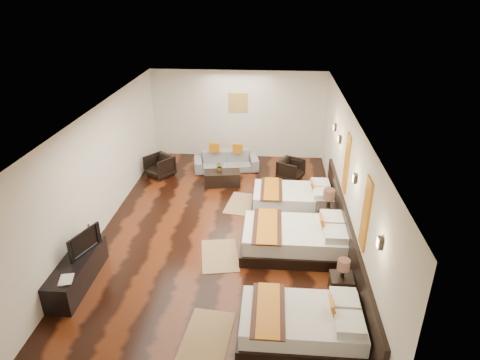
# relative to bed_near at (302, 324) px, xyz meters

# --- Properties ---
(floor) EXTENTS (5.50, 9.50, 0.01)m
(floor) POSITION_rel_bed_near_xyz_m (-1.70, 3.03, -0.27)
(floor) COLOR black
(floor) RESTS_ON ground
(ceiling) EXTENTS (5.50, 9.50, 0.01)m
(ceiling) POSITION_rel_bed_near_xyz_m (-1.70, 3.03, 2.53)
(ceiling) COLOR white
(ceiling) RESTS_ON floor
(back_wall) EXTENTS (5.50, 0.01, 2.80)m
(back_wall) POSITION_rel_bed_near_xyz_m (-1.70, 7.78, 1.13)
(back_wall) COLOR silver
(back_wall) RESTS_ON floor
(left_wall) EXTENTS (0.01, 9.50, 2.80)m
(left_wall) POSITION_rel_bed_near_xyz_m (-4.45, 3.03, 1.13)
(left_wall) COLOR silver
(left_wall) RESTS_ON floor
(right_wall) EXTENTS (0.01, 9.50, 2.80)m
(right_wall) POSITION_rel_bed_near_xyz_m (1.05, 3.03, 1.13)
(right_wall) COLOR silver
(right_wall) RESTS_ON floor
(headboard_panel) EXTENTS (0.08, 6.60, 0.90)m
(headboard_panel) POSITION_rel_bed_near_xyz_m (1.01, 2.23, 0.18)
(headboard_panel) COLOR black
(headboard_panel) RESTS_ON floor
(bed_near) EXTENTS (2.03, 1.28, 0.78)m
(bed_near) POSITION_rel_bed_near_xyz_m (0.00, 0.00, 0.00)
(bed_near) COLOR black
(bed_near) RESTS_ON floor
(bed_mid) EXTENTS (2.30, 1.45, 0.88)m
(bed_mid) POSITION_rel_bed_near_xyz_m (0.00, 2.44, 0.03)
(bed_mid) COLOR black
(bed_mid) RESTS_ON floor
(bed_far) EXTENTS (2.04, 1.28, 0.78)m
(bed_far) POSITION_rel_bed_near_xyz_m (0.00, 4.33, 0.00)
(bed_far) COLOR black
(bed_far) RESTS_ON floor
(nightstand_a) EXTENTS (0.42, 0.42, 0.83)m
(nightstand_a) POSITION_rel_bed_near_xyz_m (0.75, 1.01, 0.02)
(nightstand_a) COLOR black
(nightstand_a) RESTS_ON floor
(nightstand_b) EXTENTS (0.50, 0.50, 0.99)m
(nightstand_b) POSITION_rel_bed_near_xyz_m (0.75, 3.46, 0.08)
(nightstand_b) COLOR black
(nightstand_b) RESTS_ON floor
(jute_mat_near) EXTENTS (0.86, 1.27, 0.01)m
(jute_mat_near) POSITION_rel_bed_near_xyz_m (-1.54, -0.13, -0.26)
(jute_mat_near) COLOR #98764D
(jute_mat_near) RESTS_ON floor
(jute_mat_mid) EXTENTS (0.95, 1.31, 0.01)m
(jute_mat_mid) POSITION_rel_bed_near_xyz_m (-1.61, 2.11, -0.26)
(jute_mat_mid) COLOR #98764D
(jute_mat_mid) RESTS_ON floor
(jute_mat_far) EXTENTS (0.93, 1.30, 0.01)m
(jute_mat_far) POSITION_rel_bed_near_xyz_m (-1.31, 4.44, -0.26)
(jute_mat_far) COLOR #98764D
(jute_mat_far) RESTS_ON floor
(tv_console) EXTENTS (0.50, 1.80, 0.55)m
(tv_console) POSITION_rel_bed_near_xyz_m (-4.20, 1.01, 0.01)
(tv_console) COLOR black
(tv_console) RESTS_ON floor
(tv) EXTENTS (0.37, 0.81, 0.47)m
(tv) POSITION_rel_bed_near_xyz_m (-4.15, 1.28, 0.52)
(tv) COLOR black
(tv) RESTS_ON tv_console
(book) EXTENTS (0.30, 0.36, 0.03)m
(book) POSITION_rel_bed_near_xyz_m (-4.20, 0.38, 0.30)
(book) COLOR black
(book) RESTS_ON tv_console
(figurine) EXTENTS (0.35, 0.35, 0.31)m
(figurine) POSITION_rel_bed_near_xyz_m (-4.20, 1.75, 0.44)
(figurine) COLOR brown
(figurine) RESTS_ON tv_console
(sofa) EXTENTS (2.03, 1.10, 0.56)m
(sofa) POSITION_rel_bed_near_xyz_m (-1.96, 6.59, 0.02)
(sofa) COLOR slate
(sofa) RESTS_ON floor
(armchair_left) EXTENTS (0.97, 0.97, 0.64)m
(armchair_left) POSITION_rel_bed_near_xyz_m (-3.87, 5.99, 0.05)
(armchair_left) COLOR black
(armchair_left) RESTS_ON floor
(armchair_right) EXTENTS (0.89, 0.88, 0.60)m
(armchair_right) POSITION_rel_bed_near_xyz_m (-0.02, 6.08, 0.04)
(armchair_right) COLOR black
(armchair_right) RESTS_ON floor
(coffee_table) EXTENTS (1.07, 0.65, 0.40)m
(coffee_table) POSITION_rel_bed_near_xyz_m (-1.96, 5.54, -0.07)
(coffee_table) COLOR black
(coffee_table) RESTS_ON floor
(table_plant) EXTENTS (0.27, 0.24, 0.28)m
(table_plant) POSITION_rel_bed_near_xyz_m (-2.03, 5.61, 0.27)
(table_plant) COLOR #296020
(table_plant) RESTS_ON coffee_table
(orange_panel_a) EXTENTS (0.04, 0.40, 1.30)m
(orange_panel_a) POSITION_rel_bed_near_xyz_m (1.03, 1.13, 1.43)
(orange_panel_a) COLOR #D86014
(orange_panel_a) RESTS_ON right_wall
(orange_panel_b) EXTENTS (0.04, 0.40, 1.30)m
(orange_panel_b) POSITION_rel_bed_near_xyz_m (1.03, 3.33, 1.43)
(orange_panel_b) COLOR #D86014
(orange_panel_b) RESTS_ON right_wall
(sconce_near) EXTENTS (0.07, 0.12, 0.18)m
(sconce_near) POSITION_rel_bed_near_xyz_m (1.01, 0.03, 1.58)
(sconce_near) COLOR black
(sconce_near) RESTS_ON right_wall
(sconce_mid) EXTENTS (0.07, 0.12, 0.18)m
(sconce_mid) POSITION_rel_bed_near_xyz_m (1.01, 2.23, 1.58)
(sconce_mid) COLOR black
(sconce_mid) RESTS_ON right_wall
(sconce_far) EXTENTS (0.07, 0.12, 0.18)m
(sconce_far) POSITION_rel_bed_near_xyz_m (1.01, 4.43, 1.58)
(sconce_far) COLOR black
(sconce_far) RESTS_ON right_wall
(sconce_lounge) EXTENTS (0.07, 0.12, 0.18)m
(sconce_lounge) POSITION_rel_bed_near_xyz_m (1.01, 5.33, 1.58)
(sconce_lounge) COLOR black
(sconce_lounge) RESTS_ON right_wall
(gold_artwork) EXTENTS (0.60, 0.04, 0.60)m
(gold_artwork) POSITION_rel_bed_near_xyz_m (-1.70, 7.76, 1.53)
(gold_artwork) COLOR #AD873F
(gold_artwork) RESTS_ON back_wall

